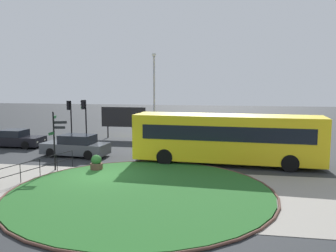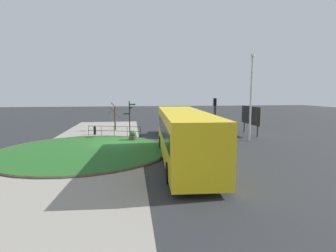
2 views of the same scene
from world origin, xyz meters
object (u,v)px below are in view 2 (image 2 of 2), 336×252
planter_near_signpost (133,136)px  billboard_left (251,116)px  car_near_lane (182,121)px  street_tree_bare (115,117)px  car_far_lane (169,128)px  bollard_foreground (95,130)px  lamppost_tall (251,95)px  traffic_light_near (215,107)px  traffic_light_far (214,107)px  signpost_directional (130,116)px  bus_yellow (184,135)px

planter_near_signpost → billboard_left: bearing=99.4°
car_near_lane → street_tree_bare: (2.32, -8.14, 0.88)m
planter_near_signpost → car_far_lane: bearing=128.5°
bollard_foreground → billboard_left: billboard_left is taller
car_near_lane → lamppost_tall: size_ratio=0.58×
car_far_lane → traffic_light_near: size_ratio=1.31×
traffic_light_far → street_tree_bare: 11.36m
car_near_lane → car_far_lane: (6.20, -2.53, 0.07)m
billboard_left → signpost_directional: bearing=-90.9°
bus_yellow → lamppost_tall: (-6.12, 7.17, 2.35)m
car_near_lane → billboard_left: (7.13, 5.66, 1.26)m
bollard_foreground → car_far_lane: 7.48m
car_far_lane → billboard_left: bearing=-90.9°
bollard_foreground → billboard_left: size_ratio=0.21×
signpost_directional → street_tree_bare: bearing=-158.9°
bollard_foreground → bus_yellow: (11.21, 6.81, 1.21)m
bollard_foreground → street_tree_bare: 3.59m
car_near_lane → traffic_light_near: traffic_light_near is taller
traffic_light_far → lamppost_tall: bearing=-157.0°
signpost_directional → billboard_left: signpost_directional is taller
planter_near_signpost → street_tree_bare: 7.14m
traffic_light_near → street_tree_bare: bearing=75.0°
car_near_lane → street_tree_bare: bearing=-73.0°
street_tree_bare → planter_near_signpost: bearing=16.2°
car_near_lane → street_tree_bare: 8.51m
car_far_lane → lamppost_tall: bearing=-116.7°
planter_near_signpost → signpost_directional: bearing=-173.6°
bus_yellow → bollard_foreground: bearing=34.8°
traffic_light_near → planter_near_signpost: (4.48, -8.90, -2.22)m
lamppost_tall → street_tree_bare: bearing=-123.4°
bus_yellow → car_far_lane: bearing=0.1°
traffic_light_far → bus_yellow: bearing=170.7°
planter_near_signpost → street_tree_bare: street_tree_bare is taller
traffic_light_near → planter_near_signpost: 10.21m
bollard_foreground → street_tree_bare: (-2.93, 1.80, 1.05)m
bollard_foreground → traffic_light_near: 12.89m
signpost_directional → traffic_light_near: (-2.12, 9.17, 0.63)m
signpost_directional → traffic_light_near: traffic_light_near is taller
car_far_lane → bollard_foreground: bearing=88.3°
signpost_directional → street_tree_bare: 4.76m
traffic_light_far → lamppost_tall: size_ratio=0.47×
signpost_directional → car_far_lane: bearing=97.8°
car_near_lane → lamppost_tall: lamppost_tall is taller
signpost_directional → billboard_left: 12.10m
signpost_directional → planter_near_signpost: signpost_directional is taller
bus_yellow → street_tree_bare: street_tree_bare is taller
signpost_directional → bollard_foreground: signpost_directional is taller
car_far_lane → traffic_light_far: size_ratio=1.35×
signpost_directional → bus_yellow: bearing=18.8°
signpost_directional → car_far_lane: signpost_directional is taller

